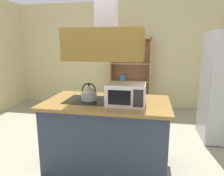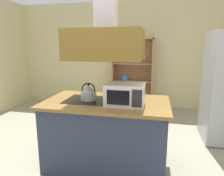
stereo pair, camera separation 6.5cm
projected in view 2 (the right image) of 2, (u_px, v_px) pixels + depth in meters
ground_plane at (99, 165)px, 2.79m from camera, size 7.80×7.80×0.00m
wall_back at (129, 55)px, 5.39m from camera, size 6.00×0.12×2.70m
kitchen_island at (107, 133)px, 2.74m from camera, size 1.60×0.93×0.90m
range_hood at (106, 35)px, 2.47m from camera, size 0.90×0.70×1.27m
dish_cabinet at (132, 78)px, 5.27m from camera, size 1.03×0.40×1.78m
kettle at (89, 93)px, 2.67m from camera, size 0.20×0.20×0.23m
cutting_board at (125, 96)px, 2.87m from camera, size 0.36×0.27×0.02m
microwave at (125, 94)px, 2.45m from camera, size 0.46×0.35×0.26m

